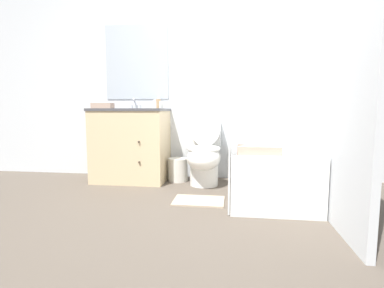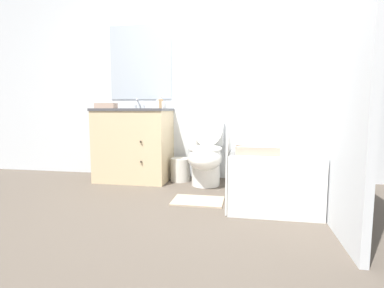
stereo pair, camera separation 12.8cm
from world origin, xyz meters
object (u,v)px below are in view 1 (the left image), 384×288
(soap_dispenser, at_px, (158,103))
(bath_mat, at_px, (199,201))
(sink_faucet, at_px, (136,106))
(bath_towel_folded, at_px, (259,150))
(wastebasket, at_px, (178,170))
(hand_towel_folded, at_px, (103,106))
(toilet, at_px, (204,155))
(tissue_box, at_px, (156,105))
(bathtub, at_px, (268,171))
(vanity_cabinet, at_px, (131,144))

(soap_dispenser, height_order, bath_mat, soap_dispenser)
(sink_faucet, xyz_separation_m, bath_towel_folded, (1.44, -1.12, -0.39))
(wastebasket, height_order, hand_towel_folded, hand_towel_folded)
(toilet, relative_size, bath_mat, 1.92)
(soap_dispenser, relative_size, bath_mat, 0.29)
(tissue_box, xyz_separation_m, soap_dispenser, (0.04, -0.05, 0.02))
(hand_towel_folded, distance_m, bath_mat, 1.61)
(toilet, bearing_deg, wastebasket, 159.15)
(tissue_box, distance_m, bath_mat, 1.38)
(toilet, bearing_deg, bath_towel_folded, -56.70)
(toilet, xyz_separation_m, bath_towel_folded, (0.54, -0.82, 0.18))
(bathtub, bearing_deg, wastebasket, 156.23)
(soap_dispenser, distance_m, bath_towel_folded, 1.52)
(bathtub, bearing_deg, soap_dispenser, 160.36)
(bathtub, bearing_deg, bath_mat, -153.36)
(bathtub, distance_m, hand_towel_folded, 2.00)
(vanity_cabinet, bearing_deg, sink_faucet, 90.00)
(bathtub, distance_m, wastebasket, 1.12)
(vanity_cabinet, relative_size, tissue_box, 5.94)
(sink_faucet, xyz_separation_m, bath_mat, (0.92, -0.95, -0.90))
(sink_faucet, distance_m, soap_dispenser, 0.37)
(hand_towel_folded, bearing_deg, bathtub, -7.94)
(vanity_cabinet, distance_m, tissue_box, 0.56)
(toilet, xyz_separation_m, bathtub, (0.69, -0.32, -0.09))
(sink_faucet, bearing_deg, bath_mat, -46.08)
(sink_faucet, bearing_deg, hand_towel_folded, -128.32)
(wastebasket, distance_m, bath_towel_folded, 1.35)
(toilet, distance_m, hand_towel_folded, 1.31)
(soap_dispenser, distance_m, hand_towel_folded, 0.64)
(vanity_cabinet, height_order, sink_faucet, sink_faucet)
(vanity_cabinet, relative_size, toilet, 0.96)
(bath_mat, bearing_deg, sink_faucet, 133.92)
(vanity_cabinet, xyz_separation_m, soap_dispenser, (0.33, 0.04, 0.49))
(soap_dispenser, bearing_deg, hand_towel_folded, -163.07)
(toilet, height_order, bathtub, toilet)
(wastebasket, bearing_deg, tissue_box, 169.78)
(toilet, xyz_separation_m, hand_towel_folded, (-1.18, -0.06, 0.57))
(wastebasket, relative_size, bath_mat, 0.59)
(bathtub, relative_size, hand_towel_folded, 5.85)
(sink_faucet, distance_m, tissue_box, 0.32)
(bathtub, height_order, bath_mat, bathtub)
(bath_towel_folded, bearing_deg, hand_towel_folded, 156.11)
(vanity_cabinet, xyz_separation_m, wastebasket, (0.57, 0.04, -0.31))
(tissue_box, height_order, hand_towel_folded, tissue_box)
(soap_dispenser, bearing_deg, bathtub, -19.64)
(bathtub, relative_size, bath_mat, 2.93)
(toilet, relative_size, hand_towel_folded, 3.83)
(sink_faucet, xyz_separation_m, soap_dispenser, (0.33, -0.17, 0.03))
(bath_mat, bearing_deg, wastebasket, 113.76)
(bath_mat, bearing_deg, soap_dispenser, 126.56)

